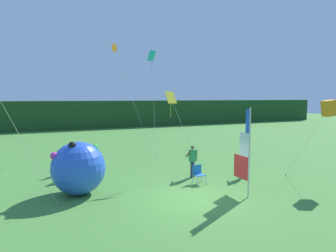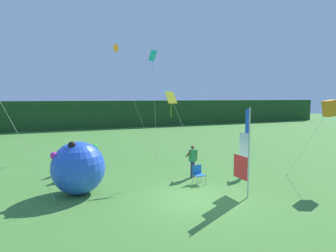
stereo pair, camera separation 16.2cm
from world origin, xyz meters
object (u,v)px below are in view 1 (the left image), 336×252
Objects in this scene: folding_chair at (198,173)px; person_near_banner at (192,160)px; kite_yellow_diamond_1 at (172,102)px; kite_orange_box_3 at (329,108)px; person_mid_field at (79,161)px; banner_flag at (245,154)px; person_far_left at (244,161)px; kite_cyan_diamond_4 at (152,62)px; kite_orange_delta_2 at (113,49)px; inflatable_balloon at (78,168)px.

person_near_banner is at bearing 76.94° from folding_chair.
kite_yellow_diamond_1 reaches higher than kite_orange_box_3.
person_mid_field is 0.37× the size of kite_yellow_diamond_1.
kite_yellow_diamond_1 reaches higher than person_mid_field.
person_mid_field is 5.79m from kite_yellow_diamond_1.
banner_flag is 3.56m from person_near_banner.
folding_chair is at bearing 111.61° from banner_flag.
person_near_banner is at bearing -22.32° from person_mid_field.
person_far_left is 0.40× the size of kite_orange_box_3.
banner_flag is 2.32× the size of person_far_left.
person_near_banner is 1.04× the size of person_far_left.
person_near_banner is 8.97m from kite_cyan_diamond_4.
banner_flag is 15.51m from kite_orange_delta_2.
person_far_left is at bearing 51.06° from banner_flag.
kite_orange_box_3 is at bearing 1.24° from banner_flag.
inflatable_balloon is 5.64m from folding_chair.
kite_orange_delta_2 reaches higher than kite_yellow_diamond_1.
person_far_left is at bearing -4.57° from inflatable_balloon.
kite_orange_delta_2 is (-1.39, 11.65, 7.66)m from folding_chair.
kite_orange_delta_2 is at bearing 96.79° from folding_chair.
banner_flag reaches higher than person_mid_field.
folding_chair is (-2.79, -0.01, -0.36)m from person_far_left.
kite_orange_delta_2 is at bearing 116.60° from kite_cyan_diamond_4.
kite_orange_box_3 reaches higher than folding_chair.
person_near_banner is at bearing 101.24° from banner_flag.
person_mid_field is at bearing 82.90° from inflatable_balloon.
inflatable_balloon is 0.53× the size of kite_yellow_diamond_1.
kite_yellow_diamond_1 reaches higher than inflatable_balloon.
kite_yellow_diamond_1 is 7.83m from kite_orange_box_3.
banner_flag is 0.50× the size of kite_cyan_diamond_4.
person_near_banner is 1.91× the size of folding_chair.
person_mid_field is at bearing 157.68° from person_near_banner.
inflatable_balloon is (-6.48, 2.99, -0.66)m from banner_flag.
kite_cyan_diamond_4 is (0.28, 6.76, 5.89)m from person_near_banner.
kite_yellow_diamond_1 is (-0.53, 1.94, 3.46)m from folding_chair.
kite_orange_box_3 is 0.54× the size of kite_cyan_diamond_4.
person_far_left is 1.84× the size of folding_chair.
folding_chair is 0.20× the size of kite_yellow_diamond_1.
person_near_banner is at bearing -92.39° from kite_cyan_diamond_4.
person_mid_field reaches higher than folding_chair.
inflatable_balloon is (-0.33, -2.64, 0.28)m from person_mid_field.
person_near_banner is 0.22× the size of kite_cyan_diamond_4.
kite_orange_delta_2 is (-2.30, 13.97, 6.35)m from banner_flag.
folding_chair is 4.00m from kite_yellow_diamond_1.
person_mid_field is at bearing 163.70° from kite_yellow_diamond_1.
kite_orange_box_3 reaches higher than inflatable_balloon.
person_far_left is at bearing -22.37° from person_mid_field.
kite_orange_box_3 is at bearing -19.83° from folding_chair.
person_far_left is 0.19× the size of kite_orange_delta_2.
kite_orange_box_3 is (6.64, -4.14, -0.31)m from kite_yellow_diamond_1.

